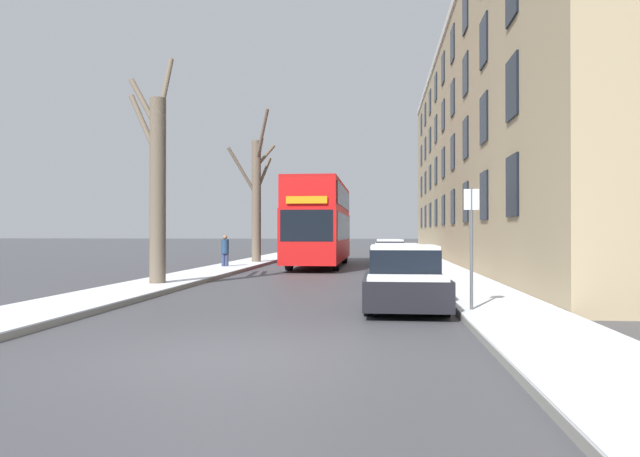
{
  "coord_description": "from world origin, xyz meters",
  "views": [
    {
      "loc": [
        2.25,
        -8.03,
        1.79
      ],
      "look_at": [
        -0.3,
        16.47,
        1.97
      ],
      "focal_mm": 32.0,
      "sensor_mm": 36.0,
      "label": 1
    }
  ],
  "objects": [
    {
      "name": "parked_car_2",
      "position": [
        2.82,
        17.92,
        0.6
      ],
      "size": [
        1.81,
        4.4,
        1.29
      ],
      "color": "slate",
      "rests_on": "ground"
    },
    {
      "name": "pedestrian_left_sidewalk",
      "position": [
        -5.19,
        18.94,
        0.92
      ],
      "size": [
        0.37,
        0.37,
        1.68
      ],
      "rotation": [
        0.0,
        0.0,
        3.27
      ],
      "color": "navy",
      "rests_on": "ground"
    },
    {
      "name": "bare_tree_left_1",
      "position": [
        -4.64,
        23.58,
        4.02
      ],
      "size": [
        2.57,
        3.89,
        8.51
      ],
      "color": "brown",
      "rests_on": "ground"
    },
    {
      "name": "terrace_facade_right",
      "position": [
        10.64,
        27.1,
        7.18
      ],
      "size": [
        9.1,
        46.07,
        14.34
      ],
      "color": "tan",
      "rests_on": "ground"
    },
    {
      "name": "parked_car_3",
      "position": [
        2.82,
        23.1,
        0.65
      ],
      "size": [
        1.69,
        4.31,
        1.42
      ],
      "color": "maroon",
      "rests_on": "ground"
    },
    {
      "name": "sidewalk_left",
      "position": [
        -5.02,
        53.0,
        0.08
      ],
      "size": [
        2.25,
        130.0,
        0.16
      ],
      "color": "gray",
      "rests_on": "ground"
    },
    {
      "name": "sidewalk_right",
      "position": [
        5.02,
        53.0,
        0.08
      ],
      "size": [
        2.25,
        130.0,
        0.16
      ],
      "color": "gray",
      "rests_on": "ground"
    },
    {
      "name": "bare_tree_left_0",
      "position": [
        -4.95,
        9.84,
        3.48
      ],
      "size": [
        1.72,
        1.81,
        7.9
      ],
      "color": "brown",
      "rests_on": "ground"
    },
    {
      "name": "street_sign_post",
      "position": [
        4.19,
        4.31,
        1.57
      ],
      "size": [
        0.32,
        0.07,
        2.74
      ],
      "color": "#4C4F54",
      "rests_on": "ground"
    },
    {
      "name": "parked_car_0",
      "position": [
        2.82,
        5.6,
        0.68
      ],
      "size": [
        1.84,
        4.34,
        1.49
      ],
      "color": "black",
      "rests_on": "ground"
    },
    {
      "name": "parked_car_1",
      "position": [
        2.82,
        11.27,
        0.66
      ],
      "size": [
        1.71,
        4.51,
        1.42
      ],
      "color": "black",
      "rests_on": "ground"
    },
    {
      "name": "ground_plane",
      "position": [
        0.0,
        0.0,
        0.0
      ],
      "size": [
        320.0,
        320.0,
        0.0
      ],
      "primitive_type": "plane",
      "color": "#424247"
    },
    {
      "name": "double_decker_bus",
      "position": [
        -0.89,
        22.1,
        2.47
      ],
      "size": [
        2.61,
        11.28,
        4.36
      ],
      "color": "red",
      "rests_on": "ground"
    },
    {
      "name": "parked_car_4",
      "position": [
        2.82,
        28.4,
        0.64
      ],
      "size": [
        1.75,
        4.27,
        1.37
      ],
      "color": "maroon",
      "rests_on": "ground"
    }
  ]
}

